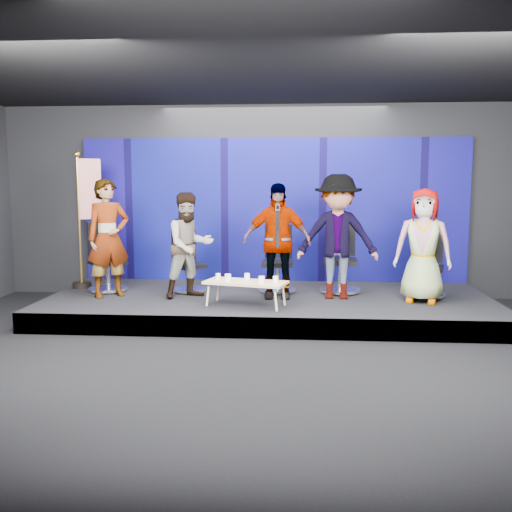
% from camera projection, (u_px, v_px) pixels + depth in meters
% --- Properties ---
extents(ground, '(10.00, 10.00, 0.00)m').
position_uv_depth(ground, '(258.00, 362.00, 6.71)').
color(ground, black).
rests_on(ground, ground).
extents(room_walls, '(10.02, 8.02, 3.51)m').
position_uv_depth(room_walls, '(258.00, 153.00, 6.40)').
color(room_walls, black).
rests_on(room_walls, ground).
extents(riser, '(7.00, 3.00, 0.30)m').
position_uv_depth(riser, '(269.00, 305.00, 9.16)').
color(riser, black).
rests_on(riser, ground).
extents(backdrop, '(7.00, 0.08, 2.60)m').
position_uv_depth(backdrop, '(273.00, 210.00, 10.41)').
color(backdrop, '#110866').
rests_on(backdrop, riser).
extents(chair_a, '(0.91, 0.91, 1.15)m').
position_uv_depth(chair_a, '(107.00, 268.00, 9.51)').
color(chair_a, silver).
rests_on(chair_a, riser).
extents(panelist_a, '(0.81, 0.76, 1.86)m').
position_uv_depth(panelist_a, '(108.00, 238.00, 8.97)').
color(panelist_a, black).
rests_on(panelist_a, riser).
extents(chair_b, '(0.80, 0.80, 1.02)m').
position_uv_depth(chair_b, '(188.00, 271.00, 9.46)').
color(chair_b, silver).
rests_on(chair_b, riser).
extents(panelist_b, '(1.02, 0.97, 1.65)m').
position_uv_depth(panelist_b, '(189.00, 245.00, 8.91)').
color(panelist_b, black).
rests_on(panelist_b, riser).
extents(chair_c, '(0.63, 0.63, 1.11)m').
position_uv_depth(chair_c, '(278.00, 270.00, 9.45)').
color(chair_c, silver).
rests_on(chair_c, riser).
extents(panelist_c, '(1.06, 0.45, 1.80)m').
position_uv_depth(panelist_c, '(277.00, 241.00, 8.88)').
color(panelist_c, black).
rests_on(panelist_c, riser).
extents(chair_d, '(0.70, 0.70, 1.19)m').
position_uv_depth(chair_d, '(340.00, 269.00, 9.40)').
color(chair_d, silver).
rests_on(chair_d, riser).
extents(panelist_d, '(1.28, 0.77, 1.93)m').
position_uv_depth(panelist_d, '(338.00, 237.00, 8.83)').
color(panelist_d, black).
rests_on(panelist_d, riser).
extents(chair_e, '(0.74, 0.74, 1.06)m').
position_uv_depth(chair_e, '(427.00, 274.00, 9.07)').
color(chair_e, silver).
rests_on(chair_e, riser).
extents(panelist_e, '(0.96, 0.76, 1.72)m').
position_uv_depth(panelist_e, '(423.00, 246.00, 8.55)').
color(panelist_e, black).
rests_on(panelist_e, riser).
extents(coffee_table, '(1.28, 0.79, 0.37)m').
position_uv_depth(coffee_table, '(246.00, 283.00, 8.35)').
color(coffee_table, tan).
rests_on(coffee_table, riser).
extents(mug_a, '(0.07, 0.07, 0.09)m').
position_uv_depth(mug_a, '(218.00, 276.00, 8.52)').
color(mug_a, white).
rests_on(mug_a, coffee_table).
extents(mug_b, '(0.09, 0.09, 0.11)m').
position_uv_depth(mug_b, '(228.00, 278.00, 8.33)').
color(mug_b, white).
rests_on(mug_b, coffee_table).
extents(mug_c, '(0.08, 0.08, 0.10)m').
position_uv_depth(mug_c, '(247.00, 277.00, 8.47)').
color(mug_c, white).
rests_on(mug_c, coffee_table).
extents(mug_d, '(0.09, 0.09, 0.10)m').
position_uv_depth(mug_d, '(262.00, 280.00, 8.16)').
color(mug_d, white).
rests_on(mug_d, coffee_table).
extents(mug_e, '(0.08, 0.08, 0.09)m').
position_uv_depth(mug_e, '(276.00, 279.00, 8.23)').
color(mug_e, white).
rests_on(mug_e, coffee_table).
extents(flag_stand, '(0.52, 0.32, 2.32)m').
position_uv_depth(flag_stand, '(86.00, 216.00, 9.68)').
color(flag_stand, black).
rests_on(flag_stand, riser).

